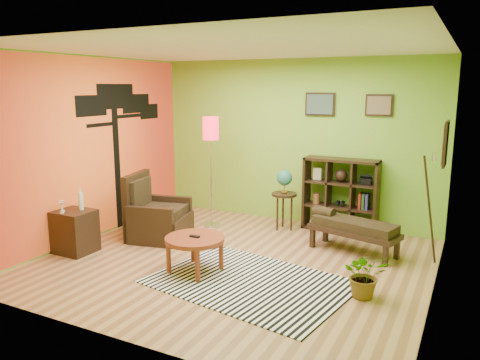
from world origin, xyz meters
The scene contains 11 objects.
ground centered at (0.00, 0.00, 0.00)m, with size 5.00×5.00×0.00m, color tan.
room_shell centered at (-0.09, 0.01, 1.80)m, with size 5.04×4.54×2.82m.
zebra_rug centered at (0.50, -0.53, 0.01)m, with size 2.32×1.64×0.01m, color white.
coffee_table centered at (-0.28, -0.53, 0.40)m, with size 0.76×0.76×0.49m.
armchair centered at (-1.55, 0.35, 0.31)m, with size 1.00×1.00×1.02m.
side_cabinet centered at (-2.20, -0.69, 0.31)m, with size 0.52×0.47×0.93m.
floor_lamp centered at (-1.11, 1.31, 1.50)m, with size 0.28×0.28×1.85m.
globe_table centered at (0.06, 1.68, 0.76)m, with size 0.41×0.41×1.00m.
cube_shelf centered at (0.91, 2.03, 0.60)m, with size 1.20×0.35×1.20m.
bench centered at (1.33, 1.09, 0.38)m, with size 1.35×0.76×0.59m.
potted_plant centered at (1.82, -0.29, 0.21)m, with size 0.48×0.54×0.42m, color #26661E.
Camera 1 is at (2.80, -5.32, 2.34)m, focal length 35.00 mm.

